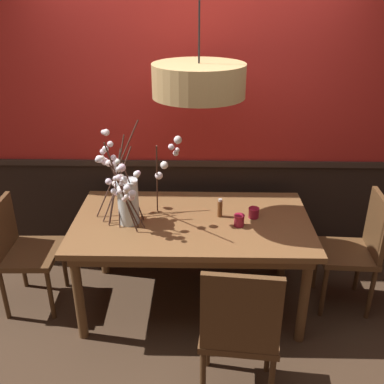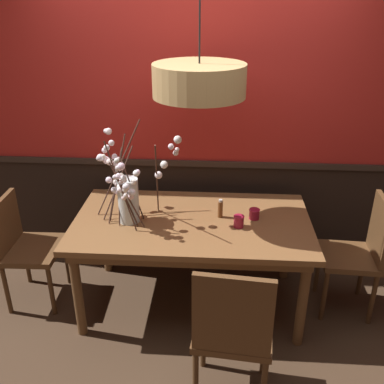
# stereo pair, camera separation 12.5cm
# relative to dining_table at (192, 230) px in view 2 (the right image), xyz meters

# --- Properties ---
(ground_plane) EXTENTS (24.00, 24.00, 0.00)m
(ground_plane) POSITION_rel_dining_table_xyz_m (0.00, 0.00, -0.68)
(ground_plane) COLOR #422D1E
(back_wall) EXTENTS (4.39, 0.14, 2.68)m
(back_wall) POSITION_rel_dining_table_xyz_m (0.00, 0.68, 0.66)
(back_wall) COLOR black
(back_wall) RESTS_ON ground
(dining_table) EXTENTS (1.75, 0.98, 0.76)m
(dining_table) POSITION_rel_dining_table_xyz_m (0.00, 0.00, 0.00)
(dining_table) COLOR brown
(dining_table) RESTS_ON ground
(chair_near_side_right) EXTENTS (0.49, 0.43, 0.99)m
(chair_near_side_right) POSITION_rel_dining_table_xyz_m (0.29, -0.91, -0.12)
(chair_near_side_right) COLOR brown
(chair_near_side_right) RESTS_ON ground
(chair_far_side_right) EXTENTS (0.46, 0.43, 0.93)m
(chair_far_side_right) POSITION_rel_dining_table_xyz_m (0.25, 0.91, -0.16)
(chair_far_side_right) COLOR brown
(chair_far_side_right) RESTS_ON ground
(chair_head_west_end) EXTENTS (0.42, 0.47, 0.89)m
(chair_head_west_end) POSITION_rel_dining_table_xyz_m (-1.31, -0.02, -0.16)
(chair_head_west_end) COLOR brown
(chair_head_west_end) RESTS_ON ground
(chair_head_east_end) EXTENTS (0.43, 0.43, 0.95)m
(chair_head_east_end) POSITION_rel_dining_table_xyz_m (1.26, 0.02, -0.14)
(chair_head_east_end) COLOR brown
(chair_head_east_end) RESTS_ON ground
(vase_with_blossoms) EXTENTS (0.65, 0.53, 0.69)m
(vase_with_blossoms) POSITION_rel_dining_table_xyz_m (-0.46, -0.04, 0.32)
(vase_with_blossoms) COLOR silver
(vase_with_blossoms) RESTS_ON dining_table
(candle_holder_nearer_center) EXTENTS (0.08, 0.08, 0.09)m
(candle_holder_nearer_center) POSITION_rel_dining_table_xyz_m (0.34, -0.08, 0.13)
(candle_holder_nearer_center) COLOR maroon
(candle_holder_nearer_center) RESTS_ON dining_table
(candle_holder_nearer_edge) EXTENTS (0.08, 0.08, 0.08)m
(candle_holder_nearer_edge) POSITION_rel_dining_table_xyz_m (0.46, 0.05, 0.12)
(candle_holder_nearer_edge) COLOR maroon
(candle_holder_nearer_edge) RESTS_ON dining_table
(condiment_bottle) EXTENTS (0.04, 0.04, 0.14)m
(condiment_bottle) POSITION_rel_dining_table_xyz_m (0.21, 0.06, 0.15)
(condiment_bottle) COLOR brown
(condiment_bottle) RESTS_ON dining_table
(pendant_lamp) EXTENTS (0.62, 0.62, 1.02)m
(pendant_lamp) POSITION_rel_dining_table_xyz_m (0.04, 0.06, 1.09)
(pendant_lamp) COLOR tan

